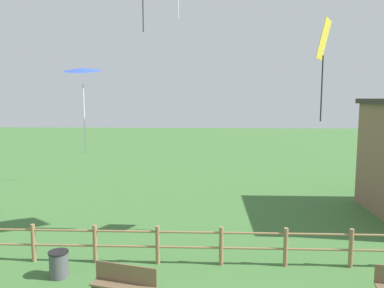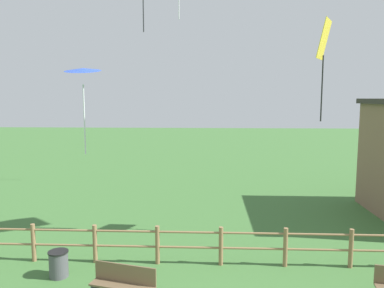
% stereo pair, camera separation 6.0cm
% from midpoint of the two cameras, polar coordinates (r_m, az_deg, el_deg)
% --- Properties ---
extents(wooden_fence, '(18.39, 0.14, 1.25)m').
position_cam_midpoint_polar(wooden_fence, '(12.31, -0.31, -14.86)').
color(wooden_fence, olive).
rests_on(wooden_fence, ground_plane).
extents(park_bench_near_fence, '(1.80, 0.82, 0.94)m').
position_cam_midpoint_polar(park_bench_near_fence, '(10.59, -10.22, -20.03)').
color(park_bench_near_fence, brown).
rests_on(park_bench_near_fence, ground_plane).
extents(trash_bin, '(0.59, 0.59, 0.79)m').
position_cam_midpoint_polar(trash_bin, '(12.30, -19.52, -16.84)').
color(trash_bin, '#4C4C51').
rests_on(trash_bin, ground_plane).
extents(kite_blue_delta, '(1.40, 1.39, 3.29)m').
position_cam_midpoint_polar(kite_blue_delta, '(14.46, -16.20, 10.60)').
color(kite_blue_delta, blue).
extents(kite_yellow_diamond, '(0.73, 1.02, 3.55)m').
position_cam_midpoint_polar(kite_yellow_diamond, '(14.32, 19.54, 13.62)').
color(kite_yellow_diamond, yellow).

